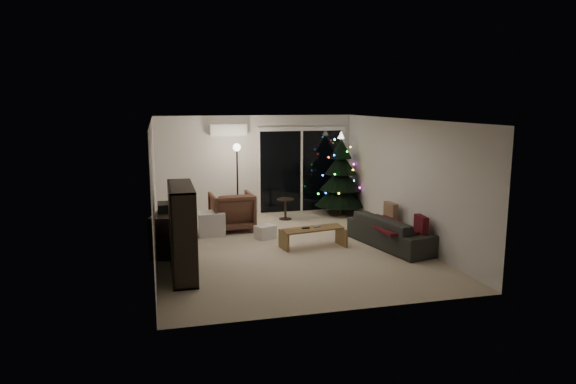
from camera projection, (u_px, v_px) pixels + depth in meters
name	position (u px, v px, depth m)	size (l,w,h in m)	color
room	(290.00, 184.00, 11.52)	(6.50, 7.51, 2.60)	beige
bookshelf	(171.00, 231.00, 8.36)	(0.38, 1.51, 1.51)	black
media_cabinet	(169.00, 232.00, 9.79)	(0.47, 1.26, 0.78)	black
stereo	(168.00, 207.00, 9.70)	(0.40, 0.47, 0.17)	black
armchair	(232.00, 211.00, 11.44)	(0.91, 0.94, 0.86)	#3D271C
ottoman	(212.00, 223.00, 11.05)	(0.55, 0.55, 0.50)	silver
cardboard_box_a	(186.00, 231.00, 10.80)	(0.42, 0.32, 0.30)	silver
cardboard_box_b	(265.00, 232.00, 10.77)	(0.40, 0.30, 0.28)	silver
side_table	(285.00, 209.00, 12.50)	(0.41, 0.41, 0.51)	black
floor_lamp	(237.00, 184.00, 12.13)	(0.29, 0.29, 1.82)	black
sofa	(393.00, 231.00, 10.15)	(2.08, 0.81, 0.61)	black
sofa_throw	(388.00, 225.00, 10.11)	(0.65, 1.50, 0.05)	#430F11
cushion_a	(391.00, 212.00, 10.79)	(0.12, 0.40, 0.40)	tan
cushion_b	(421.00, 226.00, 9.55)	(0.12, 0.40, 0.40)	#430F11
coffee_table	(313.00, 238.00, 10.09)	(1.24, 0.44, 0.39)	olive
remote_a	(306.00, 228.00, 10.02)	(0.16, 0.05, 0.02)	black
remote_b	(317.00, 227.00, 10.12)	(0.15, 0.04, 0.02)	slate
christmas_tree	(341.00, 173.00, 12.94)	(1.31, 1.31, 2.11)	black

